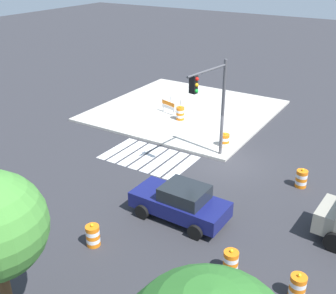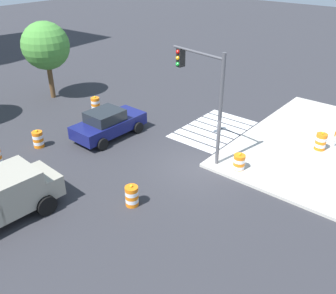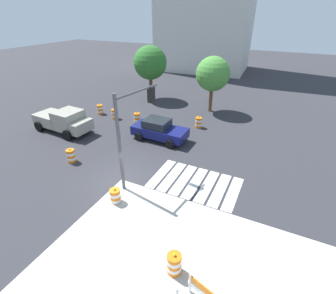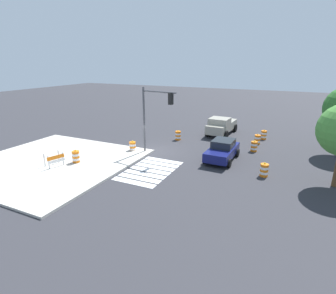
% 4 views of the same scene
% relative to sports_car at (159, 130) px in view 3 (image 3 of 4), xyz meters
% --- Properties ---
extents(ground_plane, '(120.00, 120.00, 0.00)m').
position_rel_sports_car_xyz_m(ground_plane, '(0.57, -5.95, -0.81)').
color(ground_plane, '#2D2D33').
extents(crosswalk_stripes, '(5.10, 3.20, 0.02)m').
position_rel_sports_car_xyz_m(crosswalk_stripes, '(4.57, -4.15, -0.80)').
color(crosswalk_stripes, silver).
rests_on(crosswalk_stripes, ground).
extents(sports_car, '(4.34, 2.21, 1.63)m').
position_rel_sports_car_xyz_m(sports_car, '(0.00, 0.00, 0.00)').
color(sports_car, navy).
rests_on(sports_car, ground).
extents(pickup_truck, '(5.26, 2.59, 1.92)m').
position_rel_sports_car_xyz_m(pickup_truck, '(-7.70, -2.17, 0.16)').
color(pickup_truck, gray).
rests_on(pickup_truck, ground).
extents(traffic_barrel_near_corner, '(0.56, 0.56, 1.02)m').
position_rel_sports_car_xyz_m(traffic_barrel_near_corner, '(2.02, 3.49, -0.36)').
color(traffic_barrel_near_corner, orange).
rests_on(traffic_barrel_near_corner, ground).
extents(traffic_barrel_crosswalk_end, '(0.56, 0.56, 1.02)m').
position_rel_sports_car_xyz_m(traffic_barrel_crosswalk_end, '(-3.29, 2.01, -0.36)').
color(traffic_barrel_crosswalk_end, orange).
rests_on(traffic_barrel_crosswalk_end, ground).
extents(traffic_barrel_median_near, '(0.56, 0.56, 1.02)m').
position_rel_sports_car_xyz_m(traffic_barrel_median_near, '(-3.77, -5.53, -0.36)').
color(traffic_barrel_median_near, orange).
rests_on(traffic_barrel_median_near, ground).
extents(traffic_barrel_median_far, '(0.56, 0.56, 1.02)m').
position_rel_sports_car_xyz_m(traffic_barrel_median_far, '(1.42, -7.65, -0.36)').
color(traffic_barrel_median_far, orange).
rests_on(traffic_barrel_median_far, ground).
extents(traffic_barrel_far_curb, '(0.56, 0.56, 1.02)m').
position_rel_sports_car_xyz_m(traffic_barrel_far_curb, '(-5.73, 1.96, -0.36)').
color(traffic_barrel_far_curb, orange).
rests_on(traffic_barrel_far_curb, ground).
extents(traffic_barrel_lane_center, '(0.56, 0.56, 1.02)m').
position_rel_sports_car_xyz_m(traffic_barrel_lane_center, '(-7.74, 2.31, -0.36)').
color(traffic_barrel_lane_center, orange).
rests_on(traffic_barrel_lane_center, ground).
extents(traffic_barrel_on_sidewalk, '(0.56, 0.56, 1.02)m').
position_rel_sports_car_xyz_m(traffic_barrel_on_sidewalk, '(5.85, -9.98, -0.21)').
color(traffic_barrel_on_sidewalk, orange).
rests_on(traffic_barrel_on_sidewalk, sidewalk_corner).
extents(traffic_light_pole, '(0.73, 3.26, 5.50)m').
position_rel_sports_car_xyz_m(traffic_light_pole, '(1.33, -5.43, 3.10)').
color(traffic_light_pole, '#4C4C51').
rests_on(traffic_light_pole, sidewalk_corner).
extents(street_tree_streetside_near, '(3.23, 3.23, 5.31)m').
position_rel_sports_car_xyz_m(street_tree_streetside_near, '(1.71, 7.78, 2.86)').
color(street_tree_streetside_near, brown).
rests_on(street_tree_streetside_near, ground).
extents(street_tree_streetside_mid, '(3.58, 3.58, 5.78)m').
position_rel_sports_car_xyz_m(street_tree_streetside_mid, '(-5.57, 8.68, 3.15)').
color(street_tree_streetside_mid, brown).
rests_on(street_tree_streetside_mid, ground).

